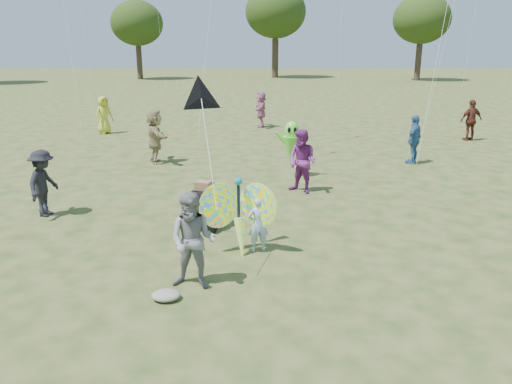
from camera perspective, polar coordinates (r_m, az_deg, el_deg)
ground at (r=9.13m, az=1.25°, el=-9.34°), size 160.00×160.00×0.00m
child_girl at (r=9.86m, az=0.24°, el=-3.73°), size 0.46×0.35×1.14m
adult_man at (r=8.41m, az=-7.21°, el=-5.58°), size 0.91×0.77×1.67m
grey_bag at (r=8.39m, az=-10.26°, el=-11.54°), size 0.47×0.39×0.15m
crowd_b at (r=12.90m, az=-23.13°, el=0.93°), size 0.74×1.12×1.62m
crowd_c at (r=18.08m, az=17.62°, el=5.76°), size 0.93×1.03×1.68m
crowd_d at (r=17.66m, az=-11.47°, el=6.27°), size 1.16×1.81×1.87m
crowd_e at (r=13.80m, az=5.29°, el=3.50°), size 1.09×1.06×1.77m
crowd_g at (r=24.23m, az=-16.98°, el=8.42°), size 0.97×0.98×1.71m
crowd_h at (r=23.35m, az=23.37°, el=7.55°), size 1.10×0.68×1.74m
crowd_j at (r=25.03m, az=0.57°, el=9.42°), size 0.54×1.64×1.75m
jogging_stroller at (r=11.25m, az=-5.90°, el=-0.98°), size 0.69×1.12×1.09m
butterfly_kite at (r=9.73m, az=-1.92°, el=-2.72°), size 1.74×0.75×1.75m
delta_kite_rig at (r=9.30m, az=-6.28°, el=10.62°), size 0.89×1.70×2.12m
alien_kite at (r=15.46m, az=4.07°, el=5.26°), size 1.12×0.69×1.74m
tree_line at (r=53.42m, az=4.54°, el=19.59°), size 91.78×33.60×10.79m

